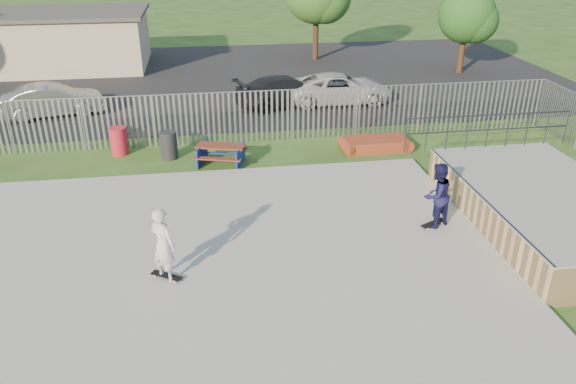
{
  "coord_description": "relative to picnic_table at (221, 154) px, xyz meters",
  "views": [
    {
      "loc": [
        0.37,
        -11.62,
        7.73
      ],
      "look_at": [
        2.41,
        2.0,
        1.1
      ],
      "focal_mm": 35.0,
      "sensor_mm": 36.0,
      "label": 1
    }
  ],
  "objects": [
    {
      "name": "picnic_table",
      "position": [
        0.0,
        0.0,
        0.0
      ],
      "size": [
        1.99,
        1.79,
        0.7
      ],
      "rotation": [
        0.0,
        0.0,
        -0.29
      ],
      "color": "#5F281B",
      "rests_on": "ground"
    },
    {
      "name": "building",
      "position": [
        -8.76,
        16.1,
        1.25
      ],
      "size": [
        10.4,
        6.4,
        3.2
      ],
      "color": "beige",
      "rests_on": "ground"
    },
    {
      "name": "trash_bin_grey",
      "position": [
        -1.83,
        0.81,
        0.14
      ],
      "size": [
        0.6,
        0.6,
        1.0
      ],
      "primitive_type": "cylinder",
      "color": "#232325",
      "rests_on": "ground"
    },
    {
      "name": "parking_lot",
      "position": [
        -0.76,
        12.1,
        -0.35
      ],
      "size": [
        40.0,
        18.0,
        0.02
      ],
      "primitive_type": "cube",
      "color": "black",
      "rests_on": "ground"
    },
    {
      "name": "skateboard_a",
      "position": [
        5.6,
        -5.65,
        -0.17
      ],
      "size": [
        0.81,
        0.54,
        0.08
      ],
      "rotation": [
        0.0,
        0.0,
        0.46
      ],
      "color": "black",
      "rests_on": "concrete_slab"
    },
    {
      "name": "skater_white",
      "position": [
        -1.59,
        -7.16,
        0.71
      ],
      "size": [
        0.79,
        0.78,
        1.84
      ],
      "primitive_type": "imported",
      "rotation": [
        0.0,
        0.0,
        2.41
      ],
      "color": "silver",
      "rests_on": "concrete_slab"
    },
    {
      "name": "skater_navy",
      "position": [
        5.6,
        -5.65,
        0.71
      ],
      "size": [
        1.11,
        1.02,
        1.84
      ],
      "primitive_type": "imported",
      "rotation": [
        0.0,
        0.0,
        3.6
      ],
      "color": "#15143E",
      "rests_on": "concrete_slab"
    },
    {
      "name": "car_dark",
      "position": [
        3.27,
        6.54,
        0.35
      ],
      "size": [
        5.06,
        3.05,
        1.37
      ],
      "primitive_type": "imported",
      "rotation": [
        0.0,
        0.0,
        1.83
      ],
      "color": "black",
      "rests_on": "parking_lot"
    },
    {
      "name": "car_white",
      "position": [
        5.84,
        6.67,
        0.34
      ],
      "size": [
        4.9,
        2.26,
        1.36
      ],
      "primitive_type": "imported",
      "rotation": [
        0.0,
        0.0,
        1.57
      ],
      "color": "silver",
      "rests_on": "parking_lot"
    },
    {
      "name": "trash_bin_red",
      "position": [
        -3.66,
        1.49,
        0.15
      ],
      "size": [
        0.61,
        0.61,
        1.02
      ],
      "primitive_type": "cylinder",
      "color": "#B71C2C",
      "rests_on": "ground"
    },
    {
      "name": "tree_right",
      "position": [
        13.93,
        11.37,
        2.83
      ],
      "size": [
        3.08,
        3.08,
        4.74
      ],
      "color": "#432B1B",
      "rests_on": "ground"
    },
    {
      "name": "concrete_slab",
      "position": [
        -0.76,
        -6.9,
        -0.28
      ],
      "size": [
        15.0,
        12.0,
        0.15
      ],
      "primitive_type": "cube",
      "color": "#A1A19C",
      "rests_on": "ground"
    },
    {
      "name": "funbox",
      "position": [
        5.78,
        0.51,
        -0.14
      ],
      "size": [
        2.25,
        1.16,
        0.45
      ],
      "rotation": [
        0.0,
        0.0,
        0.02
      ],
      "color": "maroon",
      "rests_on": "ground"
    },
    {
      "name": "skateboard_b",
      "position": [
        -1.59,
        -7.16,
        -0.17
      ],
      "size": [
        0.78,
        0.6,
        0.08
      ],
      "rotation": [
        0.0,
        0.0,
        -0.56
      ],
      "color": "black",
      "rests_on": "concrete_slab"
    },
    {
      "name": "fence",
      "position": [
        0.24,
        -2.32,
        0.64
      ],
      "size": [
        26.04,
        16.02,
        2.0
      ],
      "color": "gray",
      "rests_on": "ground"
    },
    {
      "name": "ground",
      "position": [
        -0.76,
        -6.9,
        -0.36
      ],
      "size": [
        120.0,
        120.0,
        0.0
      ],
      "primitive_type": "plane",
      "color": "#304F1B",
      "rests_on": "ground"
    },
    {
      "name": "quarter_pipe",
      "position": [
        8.73,
        -5.86,
        0.2
      ],
      "size": [
        5.5,
        7.05,
        2.19
      ],
      "color": "tan",
      "rests_on": "ground"
    },
    {
      "name": "car_silver",
      "position": [
        -7.04,
        6.55,
        0.35
      ],
      "size": [
        4.41,
        2.31,
        1.38
      ],
      "primitive_type": "imported",
      "rotation": [
        0.0,
        0.0,
        1.78
      ],
      "color": "#A7A8AC",
      "rests_on": "parking_lot"
    }
  ]
}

